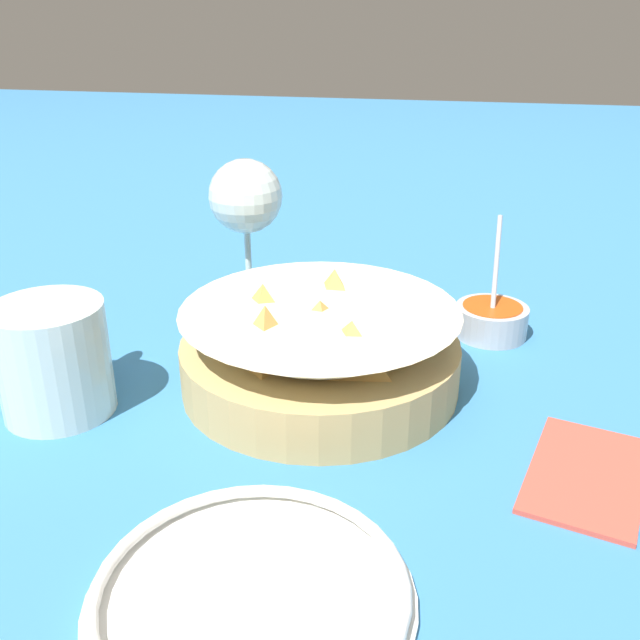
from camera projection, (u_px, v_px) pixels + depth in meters
name	position (u px, v px, depth m)	size (l,w,h in m)	color
ground_plane	(272.00, 389.00, 0.63)	(4.00, 4.00, 0.00)	teal
food_basket	(318.00, 350.00, 0.62)	(0.24, 0.24, 0.09)	tan
sauce_cup	(491.00, 319.00, 0.72)	(0.08, 0.07, 0.12)	#B7B7BC
wine_glass	(246.00, 202.00, 0.76)	(0.08, 0.08, 0.16)	silver
beer_mug	(55.00, 362.00, 0.58)	(0.13, 0.09, 0.10)	silver
side_plate	(251.00, 593.00, 0.40)	(0.19, 0.19, 0.01)	white
napkin	(587.00, 472.00, 0.51)	(0.14, 0.11, 0.01)	#DB4C3D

